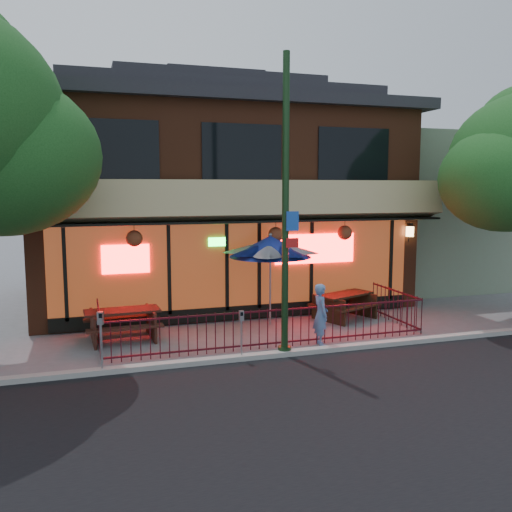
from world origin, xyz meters
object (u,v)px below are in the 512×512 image
at_px(parking_meter_near, 241,327).
at_px(street_light, 285,223).
at_px(picnic_table_right, 345,302).
at_px(pedestrian, 321,315).
at_px(picnic_table_left, 123,320).
at_px(patio_umbrella, 270,246).
at_px(parking_meter_far, 101,332).

bearing_deg(parking_meter_near, street_light, 4.04).
distance_m(picnic_table_right, pedestrian, 2.97).
relative_size(picnic_table_left, patio_umbrella, 0.74).
xyz_separation_m(picnic_table_left, parking_meter_near, (2.51, -2.50, 0.25)).
relative_size(patio_umbrella, parking_meter_near, 2.31).
bearing_deg(parking_meter_near, picnic_table_right, 35.20).
distance_m(street_light, picnic_table_right, 4.87).
bearing_deg(picnic_table_right, picnic_table_left, -176.74).
height_order(parking_meter_near, parking_meter_far, parking_meter_far).
relative_size(picnic_table_left, picnic_table_right, 0.90).
xyz_separation_m(picnic_table_left, pedestrian, (4.75, -1.94, 0.25)).
height_order(patio_umbrella, parking_meter_near, patio_umbrella).
relative_size(street_light, parking_meter_far, 5.14).
xyz_separation_m(picnic_table_right, patio_umbrella, (-2.39, 0.00, 1.78)).
bearing_deg(picnic_table_left, parking_meter_near, -44.97).
bearing_deg(pedestrian, patio_umbrella, 17.82).
distance_m(street_light, picnic_table_left, 5.07).
bearing_deg(parking_meter_near, picnic_table_left, 135.03).
distance_m(patio_umbrella, pedestrian, 2.82).
distance_m(picnic_table_left, pedestrian, 5.14).
xyz_separation_m(street_light, parking_meter_near, (-1.10, -0.08, -2.36)).
xyz_separation_m(picnic_table_left, parking_meter_far, (-0.60, -2.50, 0.39)).
bearing_deg(patio_umbrella, pedestrian, -76.64).
height_order(picnic_table_right, pedestrian, pedestrian).
xyz_separation_m(parking_meter_near, parking_meter_far, (-3.11, -0.00, 0.13)).
height_order(pedestrian, parking_meter_near, pedestrian).
relative_size(parking_meter_near, parking_meter_far, 0.86).
distance_m(street_light, pedestrian, 2.67).
height_order(picnic_table_right, parking_meter_near, parking_meter_near).
height_order(pedestrian, parking_meter_far, pedestrian).
bearing_deg(parking_meter_far, patio_umbrella, 30.97).
bearing_deg(street_light, parking_meter_near, -175.96).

